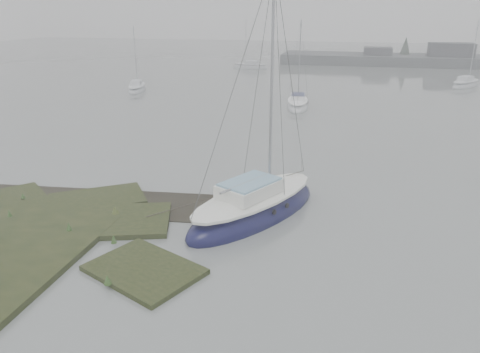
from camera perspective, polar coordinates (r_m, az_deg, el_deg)
The scene contains 6 objects.
ground at distance 43.89m, azimuth 4.53°, elevation 9.28°, with size 160.00×160.00×0.00m, color slate.
sailboat_main at distance 19.23m, azimuth 1.75°, elevation -3.91°, with size 5.66×7.65×10.43m.
sailboat_white at distance 40.70m, azimuth 7.04°, elevation 8.69°, with size 2.37×5.61×7.69m.
sailboat_far_a at distance 49.82m, azimuth -12.46°, elevation 10.41°, with size 2.92×5.13×6.88m.
sailboat_far_b at distance 56.73m, azimuth 25.79°, elevation 10.06°, with size 4.37×5.25×7.34m.
sailboat_far_c at distance 66.96m, azimuth 1.25°, elevation 13.22°, with size 5.13×2.12×7.06m.
Camera 1 is at (6.56, -12.63, 8.11)m, focal length 35.00 mm.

